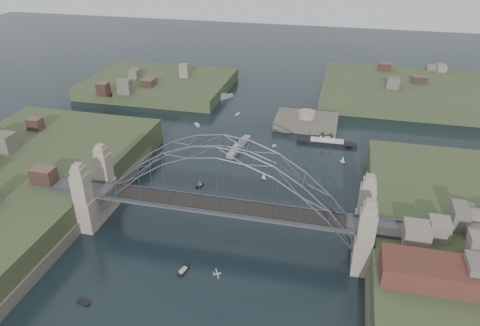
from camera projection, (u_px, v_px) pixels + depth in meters
name	position (u px, v px, depth m)	size (l,w,h in m)	color
ground	(222.00, 236.00, 105.70)	(500.00, 500.00, 0.00)	black
bridge	(221.00, 191.00, 99.91)	(84.00, 13.80, 24.60)	#454447
shore_west	(8.00, 198.00, 116.67)	(50.50, 90.00, 12.00)	#3A4828
headland_nw	(160.00, 88.00, 198.36)	(60.00, 45.00, 9.00)	#3A4828
headland_ne	(407.00, 95.00, 189.33)	(70.00, 55.00, 9.50)	#3A4828
fort_island	(306.00, 126.00, 163.42)	(22.00, 16.00, 9.40)	#544E42
wharf_shed	(439.00, 273.00, 79.86)	(20.00, 8.00, 4.00)	#592D26
naval_cruiser_near	(239.00, 146.00, 146.57)	(4.44, 16.68, 4.96)	#989CA0
naval_cruiser_far	(218.00, 98.00, 185.96)	(10.14, 13.41, 5.02)	#989CA0
ocean_liner	(327.00, 142.00, 148.90)	(19.51, 2.78, 4.78)	black
aeroplane	(216.00, 274.00, 85.11)	(1.60, 2.64, 0.41)	#B7BABF
small_boat_a	(200.00, 184.00, 125.20)	(1.69, 2.86, 2.38)	silver
small_boat_b	(264.00, 176.00, 128.66)	(1.59, 1.56, 2.38)	silver
small_boat_c	(183.00, 271.00, 94.63)	(1.77, 3.39, 1.43)	silver
small_boat_d	(343.00, 160.00, 137.60)	(1.92, 2.20, 2.38)	silver
small_boat_e	(197.00, 125.00, 163.09)	(3.04, 3.56, 1.43)	silver
small_boat_f	(274.00, 146.00, 147.54)	(1.51, 1.39, 1.43)	silver
small_boat_h	(238.00, 114.00, 172.47)	(1.53, 2.41, 0.45)	silver
small_boat_i	(377.00, 221.00, 109.34)	(1.37, 2.62, 2.38)	silver
small_boat_j	(83.00, 302.00, 86.97)	(2.98, 1.66, 0.45)	silver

